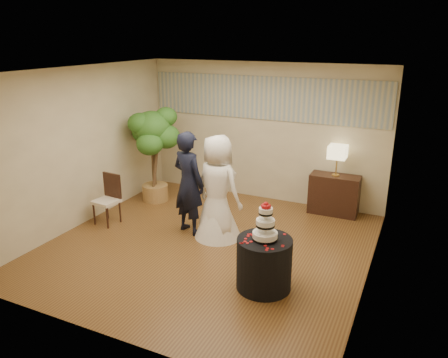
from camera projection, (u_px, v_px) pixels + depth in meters
The scene contains 15 objects.
floor at pixel (208, 246), 7.17m from camera, with size 5.00×5.00×0.00m, color brown.
ceiling at pixel (206, 71), 6.28m from camera, with size 5.00×5.00×0.00m, color white.
wall_back at pixel (263, 133), 8.87m from camera, with size 5.00×0.06×2.80m, color beige.
wall_front at pixel (98, 225), 4.58m from camera, with size 5.00×0.06×2.80m, color beige.
wall_left at pixel (82, 147), 7.73m from camera, with size 0.06×5.00×2.80m, color beige.
wall_right at pixel (377, 187), 5.72m from camera, with size 0.06×5.00×2.80m, color beige.
mural_border at pixel (264, 98), 8.64m from camera, with size 4.90×0.02×0.85m, color #999F90.
groom at pixel (189, 183), 7.41m from camera, with size 0.66×0.43×1.80m, color black.
bride at pixel (218, 188), 7.22m from camera, with size 0.87×0.80×1.78m, color white.
cake_table at pixel (264, 264), 5.88m from camera, with size 0.75×0.75×0.72m, color black.
wedding_cake at pixel (265, 221), 5.69m from camera, with size 0.34×0.34×0.53m, color white, non-canonical shape.
console at pixel (334, 195), 8.35m from camera, with size 0.92×0.41×0.77m, color black.
table_lamp at pixel (337, 161), 8.14m from camera, with size 0.33×0.33×0.58m, color beige, non-canonical shape.
ficus_tree at pixel (153, 154), 8.83m from camera, with size 0.94×0.94×1.97m, color #306520, non-canonical shape.
side_chair at pixel (106, 200), 7.88m from camera, with size 0.42×0.44×0.91m, color black, non-canonical shape.
Camera 1 is at (2.98, -5.73, 3.30)m, focal length 35.00 mm.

